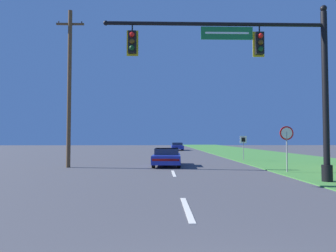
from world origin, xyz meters
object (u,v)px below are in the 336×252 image
(signal_mast, at_px, (270,73))
(route_sign_post, at_px, (243,143))
(stop_sign, at_px, (287,139))
(utility_pole_near, at_px, (69,86))
(far_car, at_px, (177,146))
(car_ahead, at_px, (167,157))

(signal_mast, bearing_deg, route_sign_post, 79.77)
(stop_sign, distance_m, utility_pole_near, 13.71)
(signal_mast, height_order, route_sign_post, signal_mast)
(far_car, height_order, route_sign_post, route_sign_post)
(utility_pole_near, bearing_deg, route_sign_post, 21.48)
(stop_sign, bearing_deg, car_ahead, 146.49)
(far_car, xyz_separation_m, utility_pole_near, (-8.61, -27.86, 4.70))
(signal_mast, relative_size, stop_sign, 3.90)
(car_ahead, distance_m, stop_sign, 7.89)
(stop_sign, height_order, route_sign_post, stop_sign)
(far_car, height_order, stop_sign, stop_sign)
(far_car, bearing_deg, signal_mast, -86.65)
(signal_mast, height_order, stop_sign, signal_mast)
(car_ahead, relative_size, far_car, 1.00)
(route_sign_post, relative_size, utility_pole_near, 0.20)
(far_car, xyz_separation_m, stop_sign, (4.26, -31.13, 1.26))
(car_ahead, bearing_deg, stop_sign, -33.51)
(signal_mast, relative_size, far_car, 2.18)
(signal_mast, bearing_deg, car_ahead, 118.34)
(route_sign_post, distance_m, utility_pole_near, 14.26)
(car_ahead, xyz_separation_m, stop_sign, (6.49, -4.30, 1.26))
(route_sign_post, bearing_deg, far_car, 100.39)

